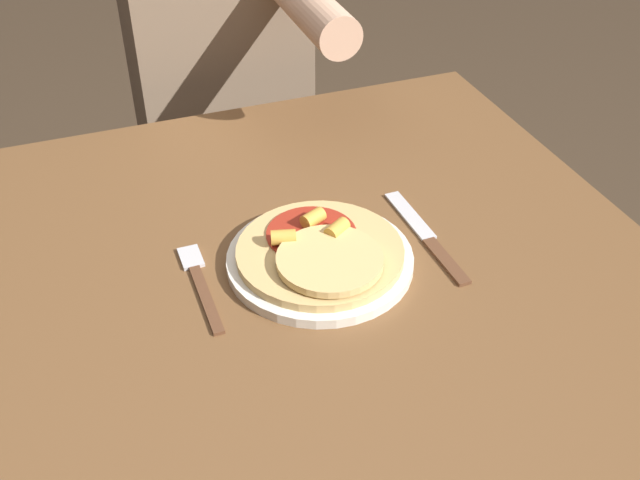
# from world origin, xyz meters

# --- Properties ---
(dining_table) EXTENTS (0.95, 0.91, 0.73)m
(dining_table) POSITION_xyz_m (0.00, 0.00, 0.61)
(dining_table) COLOR brown
(dining_table) RESTS_ON ground_plane
(plate) EXTENTS (0.25, 0.25, 0.01)m
(plate) POSITION_xyz_m (0.02, -0.01, 0.74)
(plate) COLOR silver
(plate) RESTS_ON dining_table
(pizza) EXTENTS (0.22, 0.22, 0.04)m
(pizza) POSITION_xyz_m (0.02, -0.01, 0.76)
(pizza) COLOR tan
(pizza) RESTS_ON plate
(fork) EXTENTS (0.03, 0.18, 0.00)m
(fork) POSITION_xyz_m (-0.13, 0.01, 0.73)
(fork) COLOR brown
(fork) RESTS_ON dining_table
(knife) EXTENTS (0.02, 0.22, 0.00)m
(knife) POSITION_xyz_m (0.18, -0.01, 0.73)
(knife) COLOR brown
(knife) RESTS_ON dining_table
(person_diner) EXTENTS (0.34, 0.52, 1.24)m
(person_diner) POSITION_xyz_m (0.06, 0.66, 0.72)
(person_diner) COLOR #2D2D38
(person_diner) RESTS_ON ground_plane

